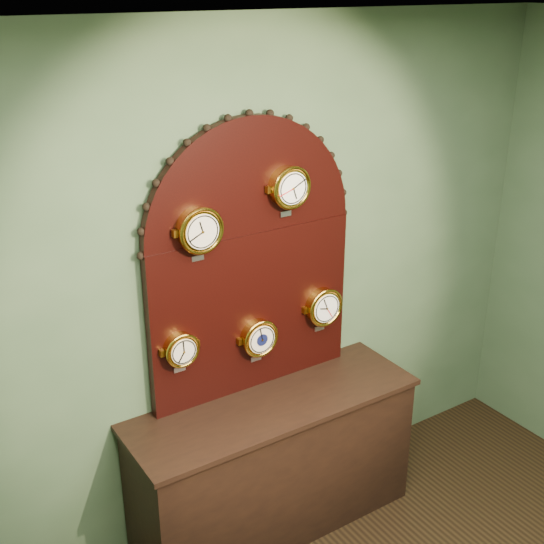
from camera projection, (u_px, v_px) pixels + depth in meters
wall_back at (247, 288)px, 3.75m from camera, size 4.00×0.00×4.00m
shop_counter at (274, 466)px, 3.93m from camera, size 1.60×0.50×0.80m
display_board at (251, 251)px, 3.62m from camera, size 1.26×0.06×1.53m
roman_clock at (200, 230)px, 3.33m from camera, size 0.24×0.08×0.29m
arabic_clock at (290, 187)px, 3.54m from camera, size 0.23×0.08×0.28m
hygrometer at (181, 349)px, 3.50m from camera, size 0.19×0.08×0.24m
barometer at (259, 338)px, 3.76m from camera, size 0.21×0.08×0.27m
tide_clock at (324, 307)px, 3.94m from camera, size 0.23×0.08×0.28m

